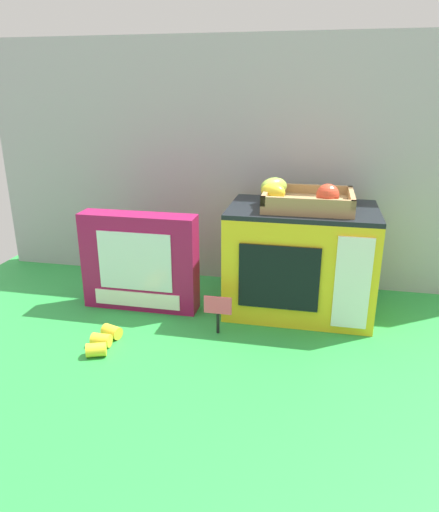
{
  "coord_description": "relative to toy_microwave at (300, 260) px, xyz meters",
  "views": [
    {
      "loc": [
        0.22,
        -1.17,
        0.58
      ],
      "look_at": [
        -0.03,
        0.01,
        0.15
      ],
      "focal_mm": 33.06,
      "sensor_mm": 36.0,
      "label": 1
    }
  ],
  "objects": [
    {
      "name": "toy_microwave",
      "position": [
        0.0,
        0.0,
        0.0
      ],
      "size": [
        0.39,
        0.26,
        0.29
      ],
      "color": "yellow",
      "rests_on": "ground"
    },
    {
      "name": "display_back_panel",
      "position": [
        -0.19,
        0.2,
        0.22
      ],
      "size": [
        1.61,
        0.03,
        0.73
      ],
      "primitive_type": "cube",
      "color": "#A0A3A8",
      "rests_on": "ground"
    },
    {
      "name": "cookie_set_box",
      "position": [
        -0.43,
        -0.08,
        -0.01
      ],
      "size": [
        0.32,
        0.07,
        0.27
      ],
      "color": "#99144C",
      "rests_on": "ground"
    },
    {
      "name": "loose_toy_banana",
      "position": [
        -0.44,
        -0.3,
        -0.13
      ],
      "size": [
        0.06,
        0.13,
        0.03
      ],
      "color": "yellow",
      "rests_on": "ground"
    },
    {
      "name": "price_sign",
      "position": [
        -0.19,
        -0.18,
        -0.08
      ],
      "size": [
        0.07,
        0.01,
        0.1
      ],
      "color": "black",
      "rests_on": "ground"
    },
    {
      "name": "ground_plane",
      "position": [
        -0.19,
        -0.05,
        -0.15
      ],
      "size": [
        1.7,
        1.7,
        0.0
      ],
      "primitive_type": "plane",
      "color": "green",
      "rests_on": "ground"
    },
    {
      "name": "food_groups_crate",
      "position": [
        -0.0,
        -0.01,
        0.17
      ],
      "size": [
        0.25,
        0.18,
        0.08
      ],
      "color": "#A37F51",
      "rests_on": "toy_microwave"
    }
  ]
}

